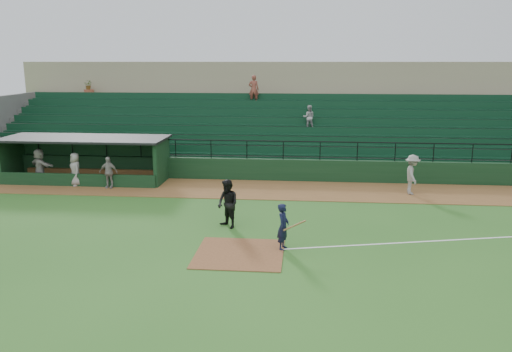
{
  "coord_description": "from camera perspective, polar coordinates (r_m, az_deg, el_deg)",
  "views": [
    {
      "loc": [
        2.15,
        -17.5,
        6.49
      ],
      "look_at": [
        0.0,
        5.0,
        1.4
      ],
      "focal_mm": 36.08,
      "sensor_mm": 36.0,
      "label": 1
    }
  ],
  "objects": [
    {
      "name": "home_plate_dirt",
      "position": [
        17.85,
        -1.85,
        -8.58
      ],
      "size": [
        3.0,
        3.0,
        0.03
      ],
      "primitive_type": "cube",
      "color": "brown",
      "rests_on": "ground"
    },
    {
      "name": "stadium_structure",
      "position": [
        34.28,
        1.82,
        5.67
      ],
      "size": [
        38.0,
        13.08,
        6.4
      ],
      "color": "#103218",
      "rests_on": "ground"
    },
    {
      "name": "foul_line",
      "position": [
        20.64,
        21.77,
        -6.56
      ],
      "size": [
        17.49,
        4.44,
        0.01
      ],
      "primitive_type": "cube",
      "rotation": [
        0.0,
        0.0,
        0.24
      ],
      "color": "white",
      "rests_on": "ground"
    },
    {
      "name": "dugout_player_c",
      "position": [
        29.86,
        -22.84,
        1.03
      ],
      "size": [
        1.79,
        1.33,
        1.87
      ],
      "primitive_type": "imported",
      "rotation": [
        0.0,
        0.0,
        2.64
      ],
      "color": "#9D9993",
      "rests_on": "warning_track"
    },
    {
      "name": "dugout_player_b",
      "position": [
        28.6,
        -19.39,
        0.7
      ],
      "size": [
        0.98,
        1.01,
        1.75
      ],
      "primitive_type": "imported",
      "rotation": [
        0.0,
        0.0,
        -0.86
      ],
      "color": "#9F9A95",
      "rests_on": "warning_track"
    },
    {
      "name": "batter_at_plate",
      "position": [
        18.02,
        3.04,
        -5.63
      ],
      "size": [
        1.05,
        0.71,
        1.66
      ],
      "color": "black",
      "rests_on": "ground"
    },
    {
      "name": "warning_track",
      "position": [
        26.4,
        0.62,
        -1.51
      ],
      "size": [
        40.0,
        4.0,
        0.03
      ],
      "primitive_type": "cube",
      "color": "brown",
      "rests_on": "ground"
    },
    {
      "name": "runner",
      "position": [
        26.38,
        16.92,
        0.15
      ],
      "size": [
        0.73,
        1.27,
        1.97
      ],
      "primitive_type": "imported",
      "rotation": [
        0.0,
        0.0,
        1.57
      ],
      "color": "gray",
      "rests_on": "warning_track"
    },
    {
      "name": "dugout_player_a",
      "position": [
        27.6,
        -16.05,
        0.4
      ],
      "size": [
        0.97,
        0.41,
        1.64
      ],
      "primitive_type": "imported",
      "rotation": [
        0.0,
        0.0,
        -0.01
      ],
      "color": "#9D9893",
      "rests_on": "warning_track"
    },
    {
      "name": "ground",
      "position": [
        18.79,
        -1.46,
        -7.52
      ],
      "size": [
        90.0,
        90.0,
        0.0
      ],
      "primitive_type": "plane",
      "color": "#2B5F1E",
      "rests_on": "ground"
    },
    {
      "name": "dugout",
      "position": [
        30.0,
        -18.02,
        2.17
      ],
      "size": [
        8.9,
        3.2,
        2.42
      ],
      "color": "#103218",
      "rests_on": "ground"
    },
    {
      "name": "umpire",
      "position": [
        20.3,
        -3.15,
        -3.11
      ],
      "size": [
        1.18,
        1.18,
        1.93
      ],
      "primitive_type": "imported",
      "rotation": [
        0.0,
        0.0,
        -0.77
      ],
      "color": "black",
      "rests_on": "ground"
    }
  ]
}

